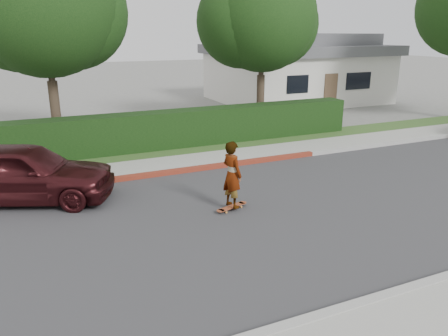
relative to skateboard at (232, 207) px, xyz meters
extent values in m
plane|color=slate|center=(3.89, -0.62, -0.09)|extent=(120.00, 120.00, 0.00)
cube|color=#2D2D30|center=(3.89, -0.62, -0.08)|extent=(60.00, 8.00, 0.01)
cube|color=#9E9E99|center=(3.89, 3.48, -0.01)|extent=(60.00, 0.20, 0.15)
cube|color=maroon|center=(-1.11, 3.48, -0.01)|extent=(12.00, 0.21, 0.15)
cube|color=gray|center=(3.89, 4.38, -0.03)|extent=(60.00, 1.60, 0.12)
cube|color=#2D4C1E|center=(3.89, 5.98, -0.04)|extent=(60.00, 1.60, 0.10)
cube|color=black|center=(0.89, 6.58, 0.66)|extent=(15.00, 1.00, 1.50)
cylinder|color=#33261C|center=(-3.61, 7.88, 1.26)|extent=(0.36, 0.36, 2.70)
cylinder|color=#33261C|center=(-3.61, 7.88, 3.29)|extent=(0.24, 0.24, 2.25)
sphere|color=black|center=(-3.61, 7.88, 5.31)|extent=(5.20, 5.20, 5.20)
sphere|color=black|center=(-4.41, 8.28, 5.11)|extent=(4.42, 4.42, 4.42)
sphere|color=black|center=(-2.71, 8.18, 5.01)|extent=(4.16, 4.16, 4.16)
cylinder|color=#33261C|center=(5.39, 8.38, 1.17)|extent=(0.36, 0.36, 2.52)
cylinder|color=#33261C|center=(5.39, 8.38, 3.06)|extent=(0.24, 0.24, 2.10)
sphere|color=black|center=(5.39, 8.38, 4.95)|extent=(4.80, 4.80, 4.80)
sphere|color=black|center=(4.59, 8.78, 4.75)|extent=(4.08, 4.08, 4.08)
sphere|color=black|center=(6.29, 8.68, 4.65)|extent=(3.84, 3.84, 3.84)
cube|color=beige|center=(11.89, 15.38, 1.41)|extent=(10.00, 8.00, 3.00)
cube|color=#4C4C51|center=(11.89, 15.38, 3.21)|extent=(10.60, 8.60, 0.60)
cube|color=#4C4C51|center=(11.89, 15.38, 3.81)|extent=(8.40, 6.40, 0.80)
cube|color=black|center=(9.39, 11.36, 1.51)|extent=(1.40, 0.06, 1.00)
cube|color=black|center=(13.69, 11.36, 1.51)|extent=(1.80, 0.06, 1.00)
cube|color=brown|center=(11.69, 11.36, 0.96)|extent=(0.90, 0.06, 2.10)
cylinder|color=orange|center=(-0.23, -0.16, -0.05)|extent=(0.06, 0.05, 0.05)
cylinder|color=orange|center=(-0.28, -0.01, -0.05)|extent=(0.06, 0.05, 0.05)
cylinder|color=orange|center=(0.28, 0.01, -0.05)|extent=(0.06, 0.05, 0.05)
cylinder|color=orange|center=(0.23, 0.16, -0.05)|extent=(0.06, 0.05, 0.05)
cube|color=silver|center=(-0.25, -0.08, -0.01)|extent=(0.09, 0.17, 0.02)
cube|color=silver|center=(0.25, 0.08, -0.01)|extent=(0.09, 0.17, 0.02)
cube|color=maroon|center=(0.00, 0.00, 0.01)|extent=(0.82, 0.44, 0.02)
cylinder|color=maroon|center=(-0.38, -0.13, 0.01)|extent=(0.25, 0.25, 0.02)
cylinder|color=maroon|center=(0.38, 0.13, 0.01)|extent=(0.25, 0.25, 0.02)
imported|color=white|center=(0.00, 0.00, 0.88)|extent=(0.56, 0.72, 1.74)
imported|color=#3C1316|center=(-4.86, 2.88, 0.72)|extent=(5.13, 3.60, 1.62)
camera|label=1|loc=(-4.48, -9.49, 4.35)|focal=35.00mm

